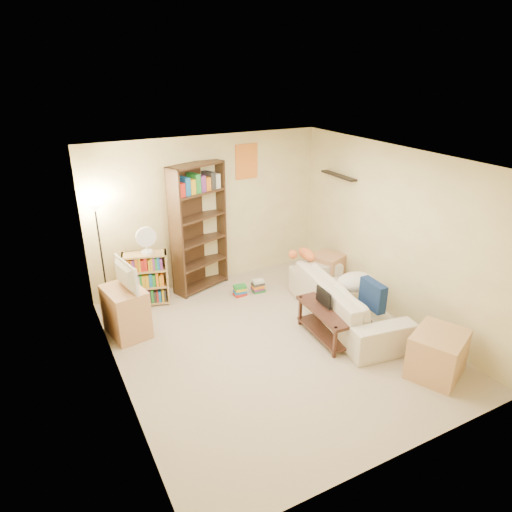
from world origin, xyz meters
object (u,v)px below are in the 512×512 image
laptop (332,303)px  desk_fan (146,240)px  floor_lamp (97,226)px  side_table (327,269)px  television (121,276)px  tall_bookshelf (199,225)px  mug (355,311)px  tabby_cat (304,254)px  tv_stand (126,312)px  short_bookshelf (146,279)px  end_cabinet (437,354)px  sofa (346,299)px  coffee_table (332,317)px

laptop → desk_fan: size_ratio=0.73×
floor_lamp → side_table: bearing=-14.1°
desk_fan → television: bearing=-127.9°
television → tall_bookshelf: bearing=-68.8°
laptop → television: (-2.56, 1.28, 0.44)m
mug → floor_lamp: 3.85m
tall_bookshelf → side_table: (1.97, -0.89, -0.85)m
tabby_cat → floor_lamp: floor_lamp is taller
tv_stand → side_table: size_ratio=1.31×
laptop → side_table: size_ratio=0.58×
tv_stand → floor_lamp: bearing=86.2°
tv_stand → side_table: 3.42m
mug → television: television is taller
desk_fan → side_table: desk_fan is taller
tv_stand → short_bookshelf: short_bookshelf is taller
tabby_cat → desk_fan: bearing=158.7°
tall_bookshelf → end_cabinet: bearing=-84.4°
desk_fan → floor_lamp: 0.72m
tabby_cat → short_bookshelf: 2.51m
tabby_cat → television: 2.81m
television → short_bookshelf: bearing=-44.0°
mug → end_cabinet: end_cabinet is taller
tabby_cat → laptop: 1.15m
desk_fan → end_cabinet: bearing=-52.0°
tv_stand → side_table: bearing=-10.2°
mug → floor_lamp: floor_lamp is taller
short_bookshelf → desk_fan: bearing=-27.0°
mug → laptop: bearing=105.7°
mug → television: bearing=148.3°
sofa → floor_lamp: floor_lamp is taller
floor_lamp → tall_bookshelf: bearing=0.0°
tall_bookshelf → coffee_table: bearing=-85.1°
sofa → tall_bookshelf: 2.61m
laptop → tall_bookshelf: size_ratio=0.15×
tv_stand → short_bookshelf: bearing=46.0°
tv_stand → end_cabinet: 4.11m
tabby_cat → tv_stand: 2.84m
tv_stand → mug: bearing=-41.9°
desk_fan → floor_lamp: size_ratio=0.25×
desk_fan → end_cabinet: (2.61, -3.34, -0.81)m
tabby_cat → mug: tabby_cat is taller
side_table → sofa: bearing=-112.5°
end_cabinet → television: bearing=139.9°
coffee_table → desk_fan: desk_fan is taller
sofa → side_table: bearing=-14.2°
side_table → end_cabinet: size_ratio=0.80×
coffee_table → tall_bookshelf: (-1.05, 2.26, 0.82)m
laptop → tall_bookshelf: bearing=31.0°
coffee_table → end_cabinet: end_cabinet is taller
sofa → laptop: sofa is taller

